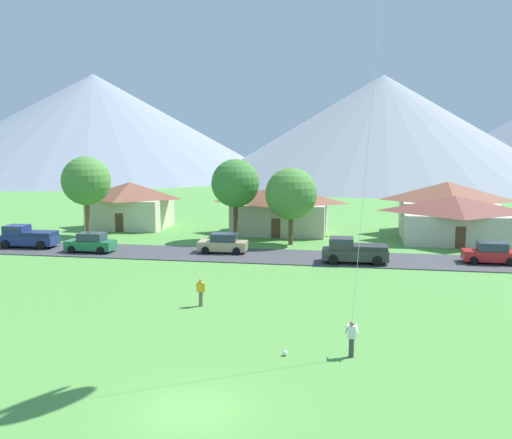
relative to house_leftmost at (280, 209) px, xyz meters
name	(u,v)px	position (x,y,z in m)	size (l,w,h in m)	color
ground_plane	(192,410)	(2.22, -41.04, -2.60)	(400.00, 400.00, 0.00)	#569942
road_strip	(286,257)	(2.22, -12.56, -2.56)	(160.00, 6.22, 0.08)	#424247
mountain_far_west_ridge	(382,129)	(13.25, 80.17, 9.72)	(83.06, 83.06, 24.63)	#8E939E
mountain_central_ridge	(95,125)	(-62.78, 89.98, 11.02)	(99.32, 99.32, 27.24)	gray
house_leftmost	(280,209)	(0.00, 0.00, 0.00)	(10.39, 7.01, 5.02)	beige
house_left_center	(130,204)	(-17.08, 1.14, 0.05)	(8.75, 7.01, 5.11)	beige
house_right_center	(447,207)	(17.17, 2.27, 0.25)	(9.93, 8.58, 5.50)	beige
house_rightmost	(454,218)	(17.31, -1.78, -0.31)	(10.63, 8.56, 4.42)	beige
tree_left_of_center	(235,183)	(-3.75, -4.96, 3.00)	(4.70, 4.70, 7.97)	#4C3823
tree_center	(291,194)	(1.87, -6.46, 2.20)	(4.87, 4.87, 7.24)	brown
tree_right_of_center	(86,181)	(-19.18, -5.18, 3.06)	(4.97, 4.97, 8.17)	brown
parked_car_green_west_end	(91,243)	(-14.91, -13.46, -1.73)	(4.21, 2.10, 1.68)	#237042
parked_car_red_mid_west	(491,253)	(18.53, -12.39, -1.73)	(4.22, 2.11, 1.68)	red
parked_car_tan_east_end	(223,244)	(-3.42, -11.77, -1.73)	(4.27, 2.21, 1.68)	tan
pickup_truck_charcoal_west_side	(353,250)	(7.77, -14.09, -1.54)	(5.24, 2.40, 1.99)	#333338
pickup_truck_navy_east_side	(27,236)	(-21.67, -12.35, -1.54)	(5.27, 2.47, 1.99)	navy
watcher_person	(201,292)	(-1.04, -27.86, -1.72)	(0.56, 0.24, 1.68)	#70604C
soccer_ball	(285,353)	(4.90, -35.00, -2.48)	(0.24, 0.24, 0.24)	white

